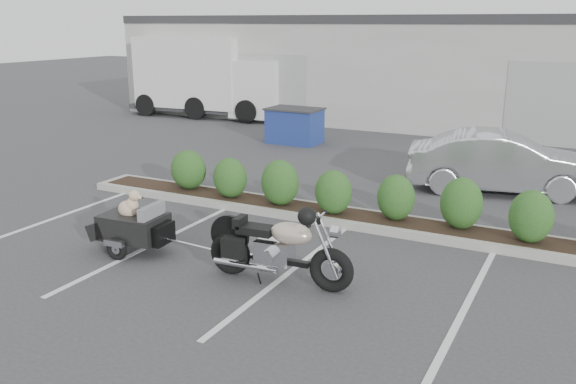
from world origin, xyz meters
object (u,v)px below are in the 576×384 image
at_px(motorcycle, 278,249).
at_px(delivery_truck, 213,79).
at_px(pet_trailer, 133,225).
at_px(sedan, 502,163).
at_px(dumpster, 295,125).

relative_size(motorcycle, delivery_truck, 0.33).
bearing_deg(delivery_truck, motorcycle, -56.38).
xyz_separation_m(pet_trailer, sedan, (4.95, 6.75, 0.22)).
bearing_deg(motorcycle, pet_trailer, 175.76).
distance_m(motorcycle, sedan, 7.11).
bearing_deg(motorcycle, delivery_truck, 123.31).
height_order(pet_trailer, delivery_truck, delivery_truck).
distance_m(sedan, delivery_truck, 14.13).
bearing_deg(dumpster, motorcycle, -63.50).
relative_size(pet_trailer, sedan, 0.45).
xyz_separation_m(motorcycle, sedan, (2.16, 6.78, 0.15)).
bearing_deg(delivery_truck, dumpster, -36.78).
relative_size(dumpster, delivery_truck, 0.25).
relative_size(pet_trailer, dumpster, 1.08).
xyz_separation_m(pet_trailer, dumpster, (-1.87, 9.84, 0.10)).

